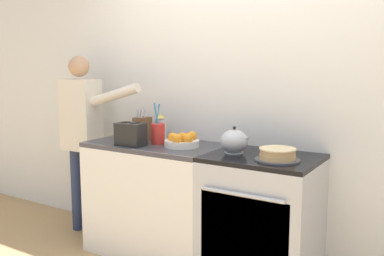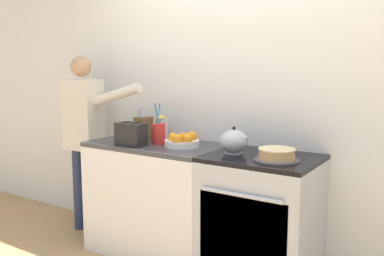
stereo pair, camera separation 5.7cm
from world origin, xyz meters
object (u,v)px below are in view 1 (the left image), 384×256
stove_range (261,220)px  utensil_crock (158,133)px  layer_cake (278,155)px  fruit_bowl (182,141)px  tea_kettle (234,141)px  knife_block (142,128)px  toaster (130,134)px  milk_carton (161,127)px  person_baker (82,129)px

stove_range → utensil_crock: bearing=-179.5°
layer_cake → fruit_bowl: 0.77m
layer_cake → tea_kettle: tea_kettle is taller
knife_block → stove_range: bearing=-4.0°
knife_block → toaster: size_ratio=1.16×
milk_carton → layer_cake: bearing=-13.5°
utensil_crock → milk_carton: size_ratio=1.58×
knife_block → milk_carton: (0.10, 0.11, 0.00)m
fruit_bowl → tea_kettle: bearing=1.3°
tea_kettle → utensil_crock: size_ratio=0.73×
stove_range → toaster: bearing=-169.5°
utensil_crock → milk_carton: utensil_crock is taller
toaster → person_baker: size_ratio=0.15×
milk_carton → person_baker: bearing=-166.6°
fruit_bowl → toaster: bearing=-155.0°
utensil_crock → toaster: bearing=-125.6°
stove_range → utensil_crock: size_ratio=2.79×
stove_range → knife_block: 1.21m
knife_block → layer_cake: bearing=-7.3°
knife_block → utensil_crock: size_ratio=0.87×
layer_cake → knife_block: bearing=172.7°
utensil_crock → person_baker: (-0.85, 0.02, -0.04)m
milk_carton → person_baker: size_ratio=0.13×
tea_kettle → milk_carton: (-0.77, 0.20, 0.02)m
tea_kettle → milk_carton: 0.80m
utensil_crock → toaster: (-0.13, -0.18, 0.00)m
knife_block → toaster: (0.09, -0.26, -0.01)m
layer_cake → tea_kettle: (-0.34, 0.07, 0.04)m
person_baker → knife_block: bearing=-7.3°
stove_range → milk_carton: 1.14m
knife_block → milk_carton: 0.15m
fruit_bowl → layer_cake: bearing=-4.6°
utensil_crock → layer_cake: bearing=-4.1°
stove_range → knife_block: (-1.08, 0.08, 0.54)m
milk_carton → stove_range: bearing=-10.9°
layer_cake → tea_kettle: 0.35m
person_baker → fruit_bowl: bearing=-14.6°
layer_cake → fruit_bowl: size_ratio=1.10×
layer_cake → milk_carton: (-1.11, 0.27, 0.06)m
tea_kettle → utensil_crock: (-0.66, -0.00, 0.00)m
knife_block → toaster: knife_block is taller
tea_kettle → utensil_crock: utensil_crock is taller
layer_cake → milk_carton: milk_carton is taller
toaster → milk_carton: bearing=88.7°
knife_block → milk_carton: knife_block is taller
utensil_crock → milk_carton: bearing=120.7°
toaster → tea_kettle: bearing=12.7°
stove_range → fruit_bowl: fruit_bowl is taller
layer_cake → toaster: (-1.12, -0.10, 0.05)m
toaster → stove_range: bearing=10.5°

